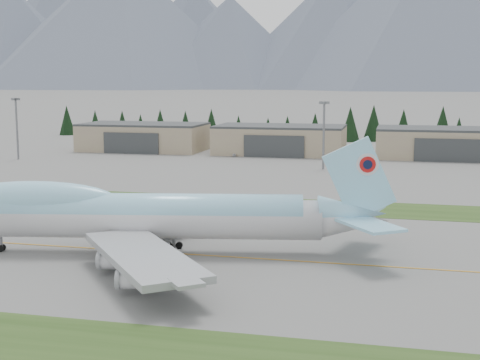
% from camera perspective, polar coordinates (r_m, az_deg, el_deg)
% --- Properties ---
extents(ground, '(7000.00, 7000.00, 0.00)m').
position_cam_1_polar(ground, '(106.70, -2.55, -6.48)').
color(ground, slate).
rests_on(ground, ground).
extents(grass_strip_near, '(400.00, 14.00, 0.08)m').
position_cam_1_polar(grass_strip_near, '(72.77, -10.99, -13.91)').
color(grass_strip_near, '#2A4518').
rests_on(grass_strip_near, ground).
extents(grass_strip_far, '(400.00, 18.00, 0.08)m').
position_cam_1_polar(grass_strip_far, '(149.43, 2.17, -2.14)').
color(grass_strip_far, '#2A4518').
rests_on(grass_strip_far, ground).
extents(taxiway_line_main, '(400.00, 0.40, 0.02)m').
position_cam_1_polar(taxiway_line_main, '(106.70, -2.55, -6.48)').
color(taxiway_line_main, orange).
rests_on(taxiway_line_main, ground).
extents(boeing_747_freighter, '(72.59, 61.34, 19.03)m').
position_cam_1_polar(boeing_747_freighter, '(107.97, -8.11, -2.96)').
color(boeing_747_freighter, silver).
rests_on(boeing_747_freighter, ground).
extents(hangar_left, '(48.00, 26.60, 10.80)m').
position_cam_1_polar(hangar_left, '(268.63, -8.21, 3.67)').
color(hangar_left, tan).
rests_on(hangar_left, ground).
extents(hangar_center, '(48.00, 26.60, 10.80)m').
position_cam_1_polar(hangar_center, '(253.72, 3.44, 3.46)').
color(hangar_center, tan).
rests_on(hangar_center, ground).
extents(hangar_right, '(48.00, 26.60, 10.80)m').
position_cam_1_polar(hangar_right, '(250.56, 17.11, 3.04)').
color(hangar_right, tan).
rests_on(hangar_right, ground).
extents(floodlight_masts, '(187.89, 8.42, 22.03)m').
position_cam_1_polar(floodlight_masts, '(210.39, 8.53, 5.04)').
color(floodlight_masts, slate).
rests_on(floodlight_masts, ground).
extents(service_vehicle_a, '(2.26, 3.65, 1.16)m').
position_cam_1_polar(service_vehicle_a, '(244.20, -0.49, 2.01)').
color(service_vehicle_a, silver).
rests_on(service_vehicle_a, ground).
extents(service_vehicle_b, '(3.78, 2.08, 1.18)m').
position_cam_1_polar(service_vehicle_b, '(220.41, 11.21, 1.15)').
color(service_vehicle_b, yellow).
rests_on(service_vehicle_b, ground).
extents(conifer_belt, '(280.19, 15.60, 16.65)m').
position_cam_1_polar(conifer_belt, '(312.70, 9.00, 4.64)').
color(conifer_belt, black).
rests_on(conifer_belt, ground).
extents(mountain_ridge_front, '(4281.48, 1228.06, 529.22)m').
position_cam_1_polar(mountain_ridge_front, '(2325.88, 10.37, 13.32)').
color(mountain_ridge_front, slate).
rests_on(mountain_ridge_front, ground).
extents(mountain_ridge_rear, '(4559.62, 1079.47, 539.73)m').
position_cam_1_polar(mountain_ridge_rear, '(3015.99, 17.58, 12.77)').
color(mountain_ridge_rear, slate).
rests_on(mountain_ridge_rear, ground).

